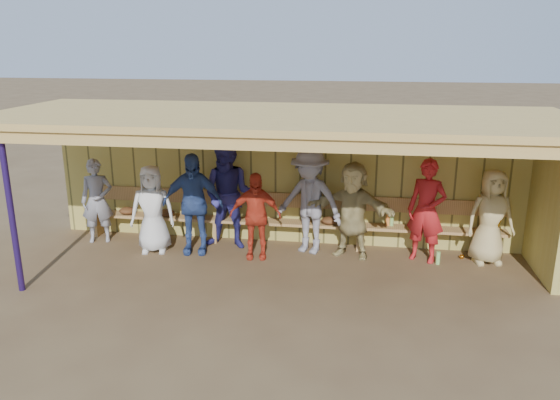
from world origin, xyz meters
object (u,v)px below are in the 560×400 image
Objects in this scene: player_d at (255,216)px; player_g at (426,211)px; player_c at (229,196)px; player_f at (352,210)px; player_extra at (193,204)px; player_b at (152,209)px; player_e at (310,201)px; player_h at (491,217)px; player_a at (97,201)px; bench at (287,216)px.

player_g reaches higher than player_d.
player_c is 1.16× the size of player_f.
player_extra is (-0.55, -0.34, -0.07)m from player_c.
player_f is (2.16, -0.09, -0.13)m from player_c.
player_e is (2.68, 0.39, 0.15)m from player_b.
player_h is 0.90× the size of player_extra.
player_e reaches higher than player_f.
player_c reaches higher than player_g.
player_e is at bearing -2.53° from player_b.
player_a is at bearing -163.03° from player_f.
player_h is (6.83, 0.04, 0.02)m from player_a.
player_f is (3.42, 0.31, 0.05)m from player_b.
player_f is (4.59, -0.02, 0.05)m from player_a.
bench is (-2.38, 0.40, -0.34)m from player_g.
player_extra is at bearing 169.36° from player_d.
player_extra is (-1.10, 0.07, 0.14)m from player_d.
player_e reaches higher than player_h.
player_g reaches higher than bench.
player_h reaches higher than player_d.
player_extra is (-1.97, -0.34, -0.04)m from player_e.
bench is at bearing 6.45° from player_b.
player_b is 1.33m from player_c.
player_b is 2.36m from bench.
bench is (-1.18, 0.39, -0.30)m from player_f.
player_g is at bearing -3.07° from player_extra.
player_c is (1.26, 0.39, 0.18)m from player_b.
player_g is at bearing 16.75° from player_f.
player_d is 0.84× the size of player_extra.
player_g is at bearing 16.58° from player_e.
player_d is 0.81× the size of player_e.
player_g is (2.81, 0.31, 0.13)m from player_d.
player_c reaches higher than player_b.
bench is (1.53, 0.64, -0.35)m from player_extra.
player_a is 1.22m from player_b.
player_h reaches higher than player_b.
player_c is 1.10× the size of player_g.
player_f reaches higher than player_h.
player_g is 2.44m from bench.
player_b is 3.43m from player_f.
player_h is at bearing 18.86° from player_e.
player_b is at bearing 177.95° from player_extra.
player_a is 3.86m from player_e.
player_a is 0.20× the size of bench.
player_c reaches higher than player_h.
player_d is at bearing -121.17° from bench.
player_g is (1.94, -0.10, -0.05)m from player_e.
player_h is (4.40, -0.03, -0.16)m from player_c.
player_c reaches higher than player_extra.
player_g is 1.04m from player_h.
player_g reaches higher than player_f.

